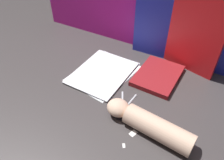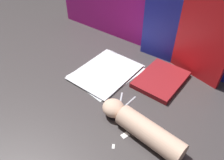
# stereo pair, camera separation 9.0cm
# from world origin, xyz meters

# --- Properties ---
(ground_plane) EXTENTS (6.00, 6.00, 0.00)m
(ground_plane) POSITION_xyz_m (0.00, 0.00, 0.00)
(ground_plane) COLOR #3D3838
(backdrop_panel_center) EXTENTS (0.69, 0.14, 0.48)m
(backdrop_panel_center) POSITION_xyz_m (-0.03, 0.40, 0.24)
(backdrop_panel_center) COLOR red
(backdrop_panel_center) RESTS_ON ground_plane
(backdrop_panel_right) EXTENTS (0.73, 0.09, 0.49)m
(backdrop_panel_right) POSITION_xyz_m (0.25, 0.40, 0.25)
(backdrop_panel_right) COLOR #2833D1
(backdrop_panel_right) RESTS_ON ground_plane
(paper_stack) EXTENTS (0.26, 0.33, 0.01)m
(paper_stack) POSITION_xyz_m (-0.12, 0.10, 0.00)
(paper_stack) COLOR white
(paper_stack) RESTS_ON ground_plane
(book_closed) EXTENTS (0.20, 0.25, 0.02)m
(book_closed) POSITION_xyz_m (0.11, 0.21, 0.01)
(book_closed) COLOR maroon
(book_closed) RESTS_ON ground_plane
(scissors) EXTENTS (0.11, 0.16, 0.01)m
(scissors) POSITION_xyz_m (0.08, -0.05, 0.00)
(scissors) COLOR silver
(scissors) RESTS_ON ground_plane
(hand_forearm) EXTENTS (0.34, 0.09, 0.08)m
(hand_forearm) POSITION_xyz_m (0.20, -0.08, 0.04)
(hand_forearm) COLOR beige
(hand_forearm) RESTS_ON ground_plane
(paper_scrap_near) EXTENTS (0.03, 0.03, 0.00)m
(paper_scrap_near) POSITION_xyz_m (0.17, -0.12, 0.00)
(paper_scrap_near) COLOR white
(paper_scrap_near) RESTS_ON ground_plane
(paper_scrap_mid) EXTENTS (0.02, 0.02, 0.00)m
(paper_scrap_mid) POSITION_xyz_m (0.17, -0.19, 0.00)
(paper_scrap_mid) COLOR white
(paper_scrap_mid) RESTS_ON ground_plane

